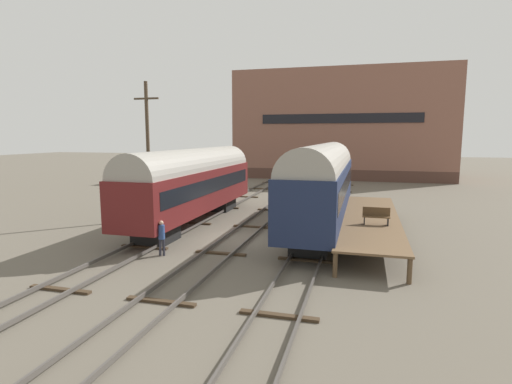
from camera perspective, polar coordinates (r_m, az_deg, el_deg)
name	(u,v)px	position (r m, az deg, el deg)	size (l,w,h in m)	color
ground_plane	(239,239)	(22.70, -2.43, -6.75)	(200.00, 200.00, 0.00)	#60594C
track_left	(171,232)	(24.24, -11.99, -5.61)	(2.60, 60.00, 0.26)	#4C4742
track_middle	(239,237)	(22.66, -2.43, -6.40)	(2.60, 60.00, 0.26)	#4C4742
track_right	(314,242)	(21.80, 8.25, -7.06)	(2.60, 60.00, 0.26)	#4C4742
train_car_maroon	(193,181)	(26.71, -8.92, 1.55)	(2.91, 15.54, 4.97)	black
train_car_navy	(323,181)	(25.13, 9.49, 1.62)	(2.92, 16.96, 5.30)	black
station_platform	(370,218)	(24.10, 15.98, -3.58)	(3.18, 15.34, 1.14)	brown
bench	(376,215)	(21.95, 16.79, -3.23)	(1.40, 0.40, 0.91)	brown
person_worker	(162,235)	(19.94, -13.35, -5.93)	(0.32, 0.32, 1.74)	#282833
utility_pole	(148,150)	(28.29, -15.16, 5.87)	(1.80, 0.24, 9.39)	#473828
warehouse_building	(342,125)	(59.26, 12.21, 9.27)	(28.78, 13.36, 14.53)	#4F342A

